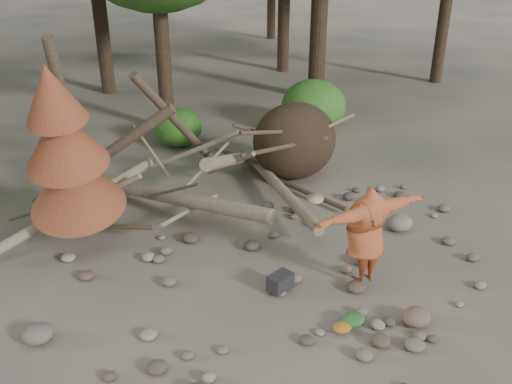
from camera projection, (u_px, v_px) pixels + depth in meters
ground at (298, 292)px, 10.41m from camera, size 120.00×120.00×0.00m
deadfall_pile at (276, 148)px, 14.18m from camera, size 8.55×5.24×3.30m
dead_conifer at (67, 154)px, 10.78m from camera, size 2.06×2.16×4.35m
bush_mid at (178, 127)px, 16.63m from camera, size 1.40×1.40×1.12m
bush_right at (313, 106)px, 17.70m from camera, size 2.00×2.00×1.60m
frisbee_thrower at (366, 235)px, 10.21m from camera, size 2.38×0.95×1.93m
backpack at (280, 284)px, 10.36m from camera, size 0.52×0.42×0.30m
cloth_green at (353, 322)px, 9.54m from camera, size 0.42×0.35×0.16m
cloth_orange at (342, 330)px, 9.38m from camera, size 0.33×0.27×0.12m
boulder_front_right at (417, 317)px, 9.54m from camera, size 0.50×0.45×0.30m
boulder_mid_right at (400, 223)px, 12.36m from camera, size 0.58×0.52×0.35m
boulder_mid_left at (38, 334)px, 9.16m from camera, size 0.50×0.45×0.30m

